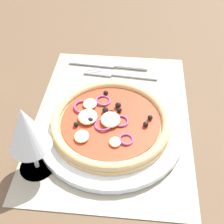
{
  "coord_description": "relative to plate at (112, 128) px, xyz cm",
  "views": [
    {
      "loc": [
        -44.05,
        -4.06,
        45.88
      ],
      "look_at": [
        -1.17,
        0.0,
        2.77
      ],
      "focal_mm": 48.21,
      "sensor_mm": 36.0,
      "label": 1
    }
  ],
  "objects": [
    {
      "name": "knife",
      "position": [
        21.73,
        3.12,
        -0.43
      ],
      "size": [
        3.06,
        20.07,
        0.62
      ],
      "rotation": [
        0.0,
        0.0,
        1.5
      ],
      "color": "#B2B5BA",
      "rests_on": "placemat"
    },
    {
      "name": "pizza",
      "position": [
        0.0,
        0.12,
        1.79
      ],
      "size": [
        23.77,
        23.77,
        2.62
      ],
      "color": "tan",
      "rests_on": "plate"
    },
    {
      "name": "placemat",
      "position": [
        3.9,
        0.16,
        -0.89
      ],
      "size": [
        44.29,
        32.13,
        0.4
      ],
      "primitive_type": "cube",
      "color": "#A39984",
      "rests_on": "ground_plane"
    },
    {
      "name": "wine_glass",
      "position": [
        -9.98,
        12.61,
        8.96
      ],
      "size": [
        7.2,
        7.2,
        14.9
      ],
      "color": "silver",
      "rests_on": "ground_plane"
    },
    {
      "name": "plate",
      "position": [
        0.0,
        0.0,
        0.0
      ],
      "size": [
        29.21,
        29.21,
        1.37
      ],
      "primitive_type": "cylinder",
      "color": "white",
      "rests_on": "placemat"
    },
    {
      "name": "fork",
      "position": [
        18.02,
        0.54,
        -0.47
      ],
      "size": [
        2.93,
        18.06,
        0.44
      ],
      "rotation": [
        0.0,
        0.0,
        1.49
      ],
      "color": "#B2B5BA",
      "rests_on": "placemat"
    },
    {
      "name": "ground_plane",
      "position": [
        3.9,
        0.16,
        -2.29
      ],
      "size": [
        190.0,
        140.0,
        2.4
      ],
      "primitive_type": "cube",
      "color": "brown"
    }
  ]
}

